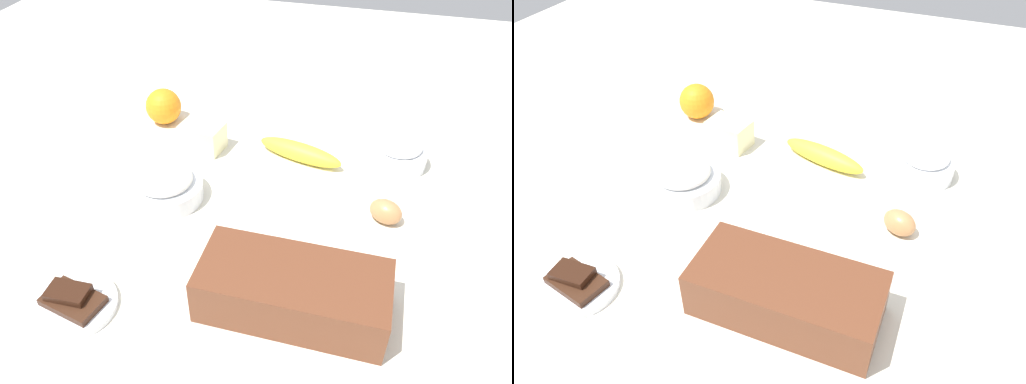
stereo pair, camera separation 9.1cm
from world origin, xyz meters
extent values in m
cube|color=silver|center=(0.00, 0.00, -0.01)|extent=(2.40, 2.40, 0.02)
cube|color=brown|center=(-0.11, 0.21, 0.04)|extent=(0.28, 0.13, 0.08)
cube|color=black|center=(-0.11, 0.21, 0.04)|extent=(0.27, 0.12, 0.07)
cylinder|color=white|center=(0.18, 0.01, 0.02)|extent=(0.15, 0.15, 0.04)
torus|color=white|center=(0.18, 0.01, 0.03)|extent=(0.15, 0.15, 0.01)
ellipsoid|color=white|center=(0.18, 0.01, 0.05)|extent=(0.11, 0.11, 0.04)
cylinder|color=white|center=(-0.25, -0.22, 0.02)|extent=(0.12, 0.12, 0.04)
torus|color=white|center=(-0.25, -0.22, 0.04)|extent=(0.12, 0.12, 0.01)
ellipsoid|color=white|center=(-0.25, -0.22, 0.05)|extent=(0.09, 0.09, 0.03)
ellipsoid|color=yellow|center=(-0.05, -0.18, 0.02)|extent=(0.19, 0.09, 0.04)
sphere|color=orange|center=(0.30, -0.25, 0.04)|extent=(0.08, 0.08, 0.08)
cube|color=#F4EDB2|center=(0.17, -0.17, 0.03)|extent=(0.10, 0.08, 0.06)
ellipsoid|color=#BB7F4D|center=(-0.24, -0.03, 0.02)|extent=(0.07, 0.07, 0.04)
cylinder|color=white|center=(0.21, 0.30, 0.01)|extent=(0.13, 0.13, 0.01)
cube|color=#381E11|center=(0.21, 0.30, 0.02)|extent=(0.10, 0.07, 0.01)
cube|color=black|center=(0.21, 0.29, 0.03)|extent=(0.06, 0.04, 0.01)
camera|label=1|loc=(-0.19, 0.68, 0.61)|focal=34.51mm
camera|label=2|loc=(-0.27, 0.66, 0.61)|focal=34.51mm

